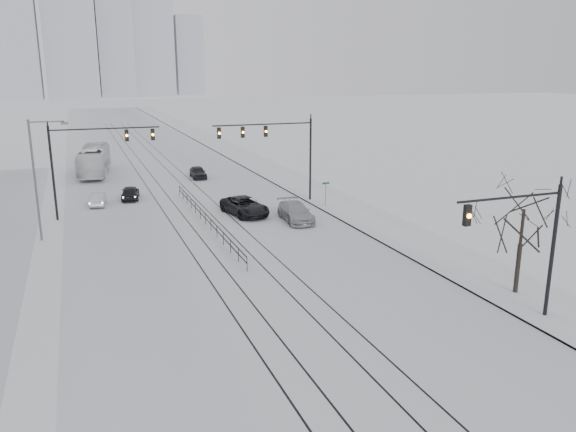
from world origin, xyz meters
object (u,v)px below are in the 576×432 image
object	(u,v)px
sedan_nb_right	(296,212)
sedan_nb_far	(198,172)
bare_tree	(523,218)
sedan_sb_outer	(98,199)
traffic_mast_near	(529,236)
box_truck	(94,161)
sedan_sb_inner	(130,193)
sedan_nb_front	(245,206)

from	to	relation	value
sedan_nb_right	sedan_nb_far	xyz separation A→B (m)	(-3.64, 22.37, -0.07)
bare_tree	sedan_sb_outer	size ratio (longest dim) A/B	1.62
traffic_mast_near	box_truck	bearing A→B (deg)	109.61
box_truck	sedan_sb_inner	bearing A→B (deg)	107.19
sedan_sb_inner	sedan_nb_front	size ratio (longest dim) A/B	0.71
sedan_sb_inner	box_truck	bearing A→B (deg)	-71.69
bare_tree	sedan_nb_front	xyz separation A→B (m)	(-9.23, 22.95, -3.70)
traffic_mast_near	sedan_sb_inner	xyz separation A→B (m)	(-15.66, 35.85, -3.87)
traffic_mast_near	sedan_nb_far	distance (m)	45.51
sedan_nb_right	sedan_nb_far	world-z (taller)	sedan_nb_right
sedan_nb_right	sedan_nb_front	bearing A→B (deg)	138.57
sedan_sb_outer	box_truck	world-z (taller)	box_truck
traffic_mast_near	sedan_nb_right	bearing A→B (deg)	98.57
traffic_mast_near	box_truck	distance (m)	54.75
traffic_mast_near	sedan_sb_outer	bearing A→B (deg)	118.71
sedan_sb_outer	sedan_nb_far	world-z (taller)	sedan_nb_far
sedan_nb_far	sedan_nb_right	bearing A→B (deg)	-78.35
traffic_mast_near	sedan_sb_inner	bearing A→B (deg)	113.59
traffic_mast_near	sedan_nb_right	xyz separation A→B (m)	(-3.38, 22.43, -3.79)
sedan_nb_far	sedan_sb_outer	bearing A→B (deg)	-135.77
bare_tree	sedan_nb_front	distance (m)	25.01
box_truck	sedan_sb_outer	bearing A→B (deg)	96.01
sedan_sb_inner	sedan_nb_far	xyz separation A→B (m)	(8.63, 8.94, 0.01)
sedan_nb_front	sedan_sb_outer	bearing A→B (deg)	134.80
sedan_nb_right	box_truck	xyz separation A→B (m)	(-14.97, 29.08, 0.94)
box_truck	sedan_nb_right	bearing A→B (deg)	124.67
bare_tree	sedan_sb_outer	bearing A→B (deg)	124.12
sedan_sb_outer	sedan_nb_front	world-z (taller)	sedan_nb_front
sedan_sb_inner	box_truck	world-z (taller)	box_truck
sedan_nb_front	box_truck	world-z (taller)	box_truck
traffic_mast_near	sedan_nb_front	world-z (taller)	traffic_mast_near
sedan_nb_front	bare_tree	bearing A→B (deg)	-78.44
sedan_nb_front	sedan_nb_right	size ratio (longest dim) A/B	1.07
traffic_mast_near	bare_tree	world-z (taller)	traffic_mast_near
traffic_mast_near	sedan_nb_far	world-z (taller)	traffic_mast_near
box_truck	traffic_mast_near	bearing A→B (deg)	117.04
sedan_sb_outer	box_truck	xyz separation A→B (m)	(0.43, 17.23, 1.09)
box_truck	sedan_nb_far	bearing A→B (deg)	156.78
sedan_sb_inner	sedan_nb_far	size ratio (longest dim) A/B	0.99
traffic_mast_near	sedan_nb_far	xyz separation A→B (m)	(-7.02, 44.80, -3.86)
sedan_sb_outer	sedan_nb_front	distance (m)	14.57
sedan_nb_right	bare_tree	bearing A→B (deg)	-69.17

